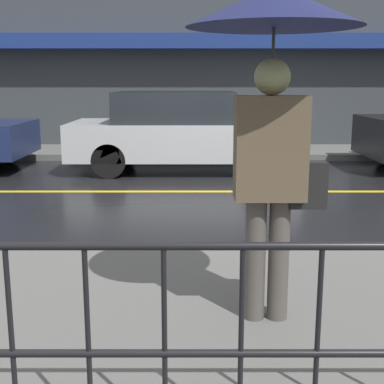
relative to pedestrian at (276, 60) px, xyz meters
The scene contains 8 objects.
ground_plane 5.13m from the pedestrian, 91.43° to the left, with size 80.00×80.00×0.00m, color black.
sidewalk_near 1.76m from the pedestrian, 161.19° to the left, with size 28.00×3.02×0.13m.
sidewalk_far 9.16m from the pedestrian, 90.77° to the left, with size 28.00×1.91×0.13m.
lane_marking 5.13m from the pedestrian, 91.43° to the left, with size 25.20×0.12×0.01m.
building_storefront 10.12m from the pedestrian, 90.68° to the left, with size 28.00×0.85×5.75m.
railing_foreground 1.66m from the pedestrian, 95.62° to the right, with size 12.00×0.04×0.91m.
pedestrian is the anchor object (origin of this frame).
car_silver 6.96m from the pedestrian, 95.88° to the left, with size 4.25×1.89×1.49m.
Camera 1 is at (-0.38, -8.16, 1.71)m, focal length 50.00 mm.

